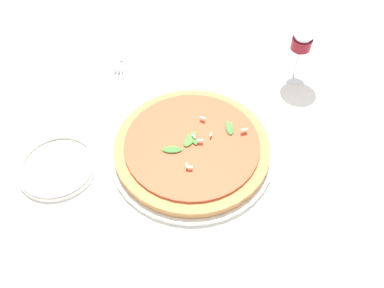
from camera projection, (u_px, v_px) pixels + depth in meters
name	position (u px, v px, depth m)	size (l,w,h in m)	color
ground_plane	(197.00, 149.00, 0.80)	(6.00, 6.00, 0.00)	silver
pizza_arugula_main	(192.00, 148.00, 0.78)	(0.34, 0.34, 0.05)	silver
wine_glass	(303.00, 38.00, 0.86)	(0.09, 0.09, 0.16)	white
napkin	(123.00, 54.00, 0.99)	(0.15, 0.13, 0.01)	white
fork	(123.00, 54.00, 0.98)	(0.21, 0.10, 0.00)	silver
side_plate_white	(58.00, 166.00, 0.76)	(0.16, 0.16, 0.02)	silver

